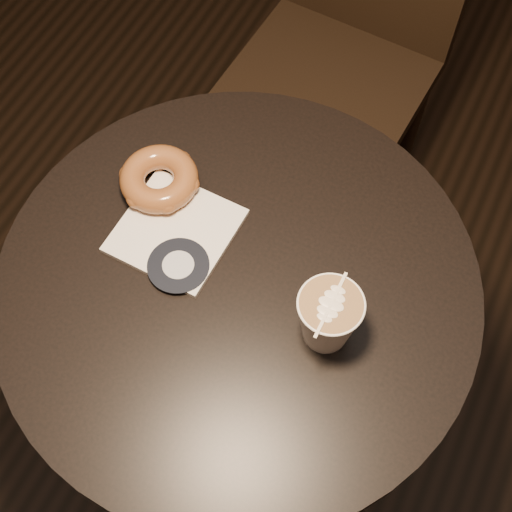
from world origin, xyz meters
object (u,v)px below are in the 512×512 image
object	(u,v)px
cafe_table	(240,333)
chair	(352,17)
pastry_bag	(176,230)
doughnut	(159,179)
latte_cup	(328,319)

from	to	relation	value
cafe_table	chair	size ratio (longest dim) A/B	0.73
cafe_table	pastry_bag	size ratio (longest dim) A/B	4.65
cafe_table	doughnut	size ratio (longest dim) A/B	6.29
pastry_bag	latte_cup	distance (m)	0.27
chair	doughnut	xyz separation A→B (m)	(-0.07, -0.65, 0.20)
cafe_table	latte_cup	size ratio (longest dim) A/B	7.66
chair	latte_cup	bearing A→B (deg)	-68.14
chair	doughnut	size ratio (longest dim) A/B	8.64
latte_cup	cafe_table	bearing A→B (deg)	172.46
chair	doughnut	distance (m)	0.68
chair	doughnut	bearing A→B (deg)	-92.65
cafe_table	pastry_bag	world-z (taller)	pastry_bag
cafe_table	latte_cup	distance (m)	0.29
cafe_table	latte_cup	xyz separation A→B (m)	(0.14, -0.02, 0.25)
cafe_table	chair	world-z (taller)	chair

